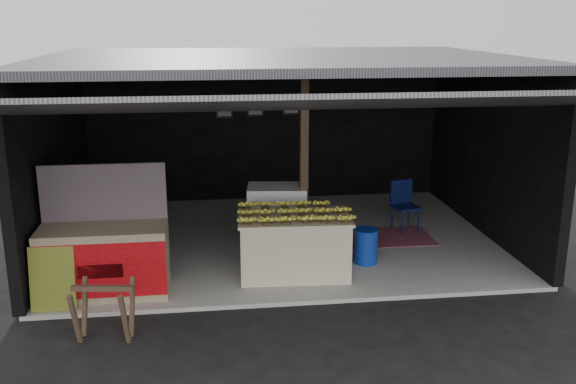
{
  "coord_description": "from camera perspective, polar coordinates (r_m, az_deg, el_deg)",
  "views": [
    {
      "loc": [
        -1.15,
        -7.49,
        3.59
      ],
      "look_at": [
        0.01,
        1.54,
        1.1
      ],
      "focal_mm": 40.0,
      "sensor_mm": 36.0,
      "label": 1
    }
  ],
  "objects": [
    {
      "name": "plastic_chair",
      "position": [
        11.08,
        10.24,
        -0.81
      ],
      "size": [
        0.48,
        0.48,
        0.86
      ],
      "rotation": [
        0.0,
        0.0,
        0.22
      ],
      "color": "#0A123C",
      "rests_on": "concrete_slab"
    },
    {
      "name": "banana_table",
      "position": [
        9.06,
        0.55,
        -4.71
      ],
      "size": [
        1.61,
        1.05,
        0.86
      ],
      "rotation": [
        0.0,
        0.0,
        -0.06
      ],
      "color": "beige",
      "rests_on": "concrete_slab"
    },
    {
      "name": "neighbor_stall",
      "position": [
        8.74,
        -15.99,
        -5.58
      ],
      "size": [
        1.63,
        0.74,
        1.68
      ],
      "rotation": [
        0.0,
        0.0,
        -0.0
      ],
      "color": "#998466",
      "rests_on": "concrete_slab"
    },
    {
      "name": "magenta_rug",
      "position": [
        10.78,
        8.69,
        -3.97
      ],
      "size": [
        1.5,
        1.01,
        0.01
      ],
      "primitive_type": "cube",
      "rotation": [
        0.0,
        0.0,
        -0.0
      ],
      "color": "maroon",
      "rests_on": "concrete_slab"
    },
    {
      "name": "sawhorse",
      "position": [
        7.67,
        -16.06,
        -9.73
      ],
      "size": [
        0.7,
        0.67,
        0.67
      ],
      "rotation": [
        0.0,
        0.0,
        -0.14
      ],
      "color": "brown",
      "rests_on": "ground"
    },
    {
      "name": "ground",
      "position": [
        8.39,
        1.3,
        -10.06
      ],
      "size": [
        80.0,
        80.0,
        0.0
      ],
      "primitive_type": "plane",
      "color": "black",
      "rests_on": "ground"
    },
    {
      "name": "white_crate",
      "position": [
        10.04,
        -0.98,
        -2.26
      ],
      "size": [
        0.97,
        0.71,
        1.01
      ],
      "rotation": [
        0.0,
        0.0,
        -0.11
      ],
      "color": "white",
      "rests_on": "concrete_slab"
    },
    {
      "name": "shophouse",
      "position": [
        10.48,
        -0.94,
        7.12
      ],
      "size": [
        7.4,
        7.29,
        3.02
      ],
      "color": "black",
      "rests_on": "ground"
    },
    {
      "name": "picture_frames",
      "position": [
        12.54,
        -2.77,
        7.67
      ],
      "size": [
        1.62,
        0.04,
        0.46
      ],
      "color": "black",
      "rests_on": "shophouse"
    },
    {
      "name": "banana_pile",
      "position": [
        8.89,
        0.55,
        -1.6
      ],
      "size": [
        1.49,
        0.95,
        0.17
      ],
      "primitive_type": null,
      "rotation": [
        0.0,
        0.0,
        -0.06
      ],
      "color": "yellow",
      "rests_on": "banana_table"
    },
    {
      "name": "green_signboard",
      "position": [
        8.49,
        -20.21,
        -7.26
      ],
      "size": [
        0.55,
        0.17,
        0.81
      ],
      "primitive_type": "cube",
      "rotation": [
        -0.16,
        0.0,
        0.0
      ],
      "color": "black",
      "rests_on": "concrete_slab"
    },
    {
      "name": "water_barrel",
      "position": [
        9.57,
        6.94,
        -4.88
      ],
      "size": [
        0.34,
        0.34,
        0.49
      ],
      "primitive_type": "cylinder",
      "color": "#0E2E9C",
      "rests_on": "concrete_slab"
    },
    {
      "name": "concrete_slab",
      "position": [
        10.67,
        -0.71,
        -4.2
      ],
      "size": [
        7.0,
        5.0,
        0.06
      ],
      "primitive_type": "cube",
      "color": "gray",
      "rests_on": "ground"
    }
  ]
}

